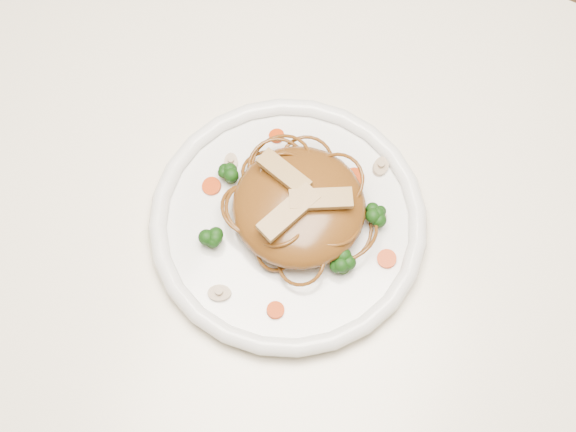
% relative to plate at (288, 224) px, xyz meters
% --- Properties ---
extents(ground, '(4.00, 4.00, 0.00)m').
position_rel_plate_xyz_m(ground, '(-0.01, 0.03, -0.76)').
color(ground, '#53301C').
rests_on(ground, ground).
extents(table, '(1.20, 0.80, 0.75)m').
position_rel_plate_xyz_m(table, '(-0.01, 0.03, -0.11)').
color(table, '#F2E8CD').
rests_on(table, ground).
extents(plate, '(0.39, 0.39, 0.02)m').
position_rel_plate_xyz_m(plate, '(0.00, 0.00, 0.00)').
color(plate, white).
rests_on(plate, table).
extents(noodle_mound, '(0.15, 0.15, 0.05)m').
position_rel_plate_xyz_m(noodle_mound, '(0.01, 0.01, 0.03)').
color(noodle_mound, '#5E3412').
rests_on(noodle_mound, plate).
extents(chicken_a, '(0.07, 0.05, 0.01)m').
position_rel_plate_xyz_m(chicken_a, '(0.03, 0.02, 0.06)').
color(chicken_a, tan).
rests_on(chicken_a, noodle_mound).
extents(chicken_b, '(0.06, 0.04, 0.01)m').
position_rel_plate_xyz_m(chicken_b, '(-0.02, 0.03, 0.06)').
color(chicken_b, tan).
rests_on(chicken_b, noodle_mound).
extents(chicken_c, '(0.05, 0.07, 0.01)m').
position_rel_plate_xyz_m(chicken_c, '(0.01, -0.01, 0.06)').
color(chicken_c, tan).
rests_on(chicken_c, noodle_mound).
extents(broccoli_0, '(0.03, 0.03, 0.03)m').
position_rel_plate_xyz_m(broccoli_0, '(0.08, 0.04, 0.02)').
color(broccoli_0, '#0D370B').
rests_on(broccoli_0, plate).
extents(broccoli_1, '(0.03, 0.03, 0.03)m').
position_rel_plate_xyz_m(broccoli_1, '(-0.08, 0.02, 0.02)').
color(broccoli_1, '#0D370B').
rests_on(broccoli_1, plate).
extents(broccoli_2, '(0.03, 0.03, 0.03)m').
position_rel_plate_xyz_m(broccoli_2, '(-0.06, -0.06, 0.02)').
color(broccoli_2, '#0D370B').
rests_on(broccoli_2, plate).
extents(broccoli_3, '(0.03, 0.03, 0.03)m').
position_rel_plate_xyz_m(broccoli_3, '(0.08, -0.02, 0.02)').
color(broccoli_3, '#0D370B').
rests_on(broccoli_3, plate).
extents(carrot_0, '(0.03, 0.03, 0.00)m').
position_rel_plate_xyz_m(carrot_0, '(0.04, 0.08, 0.01)').
color(carrot_0, '#C63907').
rests_on(carrot_0, plate).
extents(carrot_1, '(0.03, 0.03, 0.00)m').
position_rel_plate_xyz_m(carrot_1, '(-0.09, -0.00, 0.01)').
color(carrot_1, '#C63907').
rests_on(carrot_1, plate).
extents(carrot_2, '(0.03, 0.03, 0.00)m').
position_rel_plate_xyz_m(carrot_2, '(0.11, 0.01, 0.01)').
color(carrot_2, '#C63907').
rests_on(carrot_2, plate).
extents(carrot_3, '(0.02, 0.02, 0.00)m').
position_rel_plate_xyz_m(carrot_3, '(-0.06, 0.09, 0.01)').
color(carrot_3, '#C63907').
rests_on(carrot_3, plate).
extents(carrot_4, '(0.02, 0.02, 0.00)m').
position_rel_plate_xyz_m(carrot_4, '(0.03, -0.10, 0.01)').
color(carrot_4, '#C63907').
rests_on(carrot_4, plate).
extents(mushroom_0, '(0.03, 0.03, 0.01)m').
position_rel_plate_xyz_m(mushroom_0, '(-0.03, -0.11, 0.01)').
color(mushroom_0, beige).
rests_on(mushroom_0, plate).
extents(mushroom_1, '(0.03, 0.03, 0.01)m').
position_rel_plate_xyz_m(mushroom_1, '(0.09, 0.04, 0.01)').
color(mushroom_1, beige).
rests_on(mushroom_1, plate).
extents(mushroom_2, '(0.03, 0.03, 0.01)m').
position_rel_plate_xyz_m(mushroom_2, '(-0.09, 0.03, 0.01)').
color(mushroom_2, beige).
rests_on(mushroom_2, plate).
extents(mushroom_3, '(0.03, 0.03, 0.01)m').
position_rel_plate_xyz_m(mushroom_3, '(0.06, 0.10, 0.01)').
color(mushroom_3, beige).
rests_on(mushroom_3, plate).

